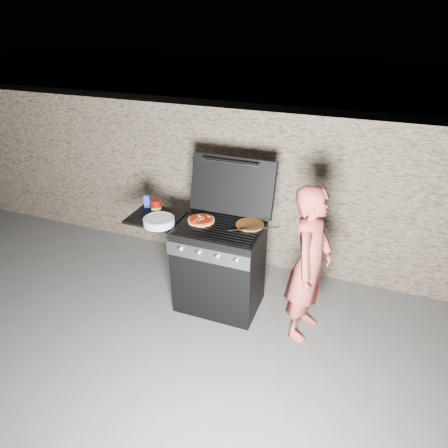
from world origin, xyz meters
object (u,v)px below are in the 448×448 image
(pizza_topped, at_px, (201,220))
(gas_grill, at_px, (196,262))
(person, at_px, (309,265))
(sauce_jar, at_px, (156,207))

(pizza_topped, bearing_deg, gas_grill, -135.76)
(gas_grill, xyz_separation_m, pizza_topped, (0.05, 0.05, 0.47))
(pizza_topped, relative_size, person, 0.18)
(gas_grill, relative_size, pizza_topped, 5.19)
(gas_grill, distance_m, pizza_topped, 0.47)
(person, bearing_deg, gas_grill, 95.65)
(pizza_topped, height_order, sauce_jar, sauce_jar)
(gas_grill, height_order, sauce_jar, sauce_jar)
(gas_grill, bearing_deg, pizza_topped, 44.24)
(pizza_topped, distance_m, sauce_jar, 0.48)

